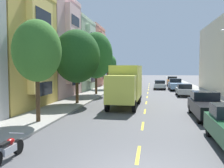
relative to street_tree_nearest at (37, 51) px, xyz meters
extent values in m
plane|color=#4C4C4F|center=(6.40, 23.40, -4.47)|extent=(160.00, 160.00, 0.00)
cube|color=#99968E|center=(-0.70, 21.40, -4.40)|extent=(3.20, 120.00, 0.14)
cube|color=#99968E|center=(13.50, 21.40, -4.40)|extent=(3.20, 120.00, 0.14)
cube|color=yellow|center=(6.40, -4.60, -4.46)|extent=(0.14, 2.20, 0.01)
cube|color=yellow|center=(6.40, 0.40, -4.46)|extent=(0.14, 2.20, 0.01)
cube|color=yellow|center=(6.40, 5.40, -4.46)|extent=(0.14, 2.20, 0.01)
cube|color=yellow|center=(6.40, 10.40, -4.46)|extent=(0.14, 2.20, 0.01)
cube|color=yellow|center=(6.40, 15.40, -4.46)|extent=(0.14, 2.20, 0.01)
cube|color=yellow|center=(6.40, 20.40, -4.46)|extent=(0.14, 2.20, 0.01)
cube|color=yellow|center=(6.40, 25.40, -4.46)|extent=(0.14, 2.20, 0.01)
cube|color=yellow|center=(6.40, 30.40, -4.46)|extent=(0.14, 2.20, 0.01)
cube|color=yellow|center=(6.40, 35.40, -4.46)|extent=(0.14, 2.20, 0.01)
cube|color=yellow|center=(6.40, 40.40, -4.46)|extent=(0.14, 2.20, 0.01)
cube|color=#F9D572|center=(-2.02, 4.98, 0.76)|extent=(0.55, 3.79, 7.56)
cube|color=#1E232D|center=(-1.73, 4.98, -2.72)|extent=(0.04, 2.88, 1.10)
cube|color=#1E232D|center=(-1.73, 4.98, 0.18)|extent=(0.04, 2.88, 1.10)
cube|color=#1E232D|center=(-1.73, 4.98, 3.09)|extent=(0.04, 2.88, 1.10)
cube|color=#CC9E9E|center=(-7.49, 13.60, 1.16)|extent=(10.38, 8.41, 11.25)
cube|color=#FECACA|center=(-2.02, 13.60, 1.61)|extent=(0.55, 3.79, 8.77)
cube|color=#1E232D|center=(-1.73, 13.60, -2.44)|extent=(0.04, 2.88, 1.10)
cube|color=#1E232D|center=(-1.73, 13.60, 0.93)|extent=(0.04, 2.88, 1.10)
cube|color=#1E232D|center=(-1.73, 13.60, 4.31)|extent=(0.04, 2.88, 1.10)
cube|color=#99AD8E|center=(-8.85, 22.21, 0.68)|extent=(13.11, 8.41, 10.28)
cube|color=beige|center=(-2.55, 22.21, 6.04)|extent=(0.60, 8.41, 0.44)
cube|color=beige|center=(-2.02, 22.21, 1.09)|extent=(0.55, 3.79, 8.02)
cube|color=#1E232D|center=(-1.73, 22.21, -2.62)|extent=(0.04, 2.88, 1.10)
cube|color=#1E232D|center=(-1.73, 22.21, 0.47)|extent=(0.04, 2.88, 1.10)
cube|color=#1E232D|center=(-1.73, 22.21, 3.56)|extent=(0.04, 2.88, 1.10)
cube|color=#B27560|center=(-8.74, 30.83, 0.82)|extent=(12.87, 8.41, 10.58)
cube|color=#E19B83|center=(-2.55, 30.83, 6.33)|extent=(0.60, 8.41, 0.44)
cube|color=#E19B83|center=(-2.02, 30.83, 1.24)|extent=(0.55, 3.79, 8.25)
cube|color=#1E232D|center=(-1.73, 30.83, -2.56)|extent=(0.04, 2.88, 1.10)
cube|color=#1E232D|center=(-1.73, 30.83, 0.61)|extent=(0.04, 2.88, 1.10)
cube|color=#1E232D|center=(-1.73, 30.83, 3.78)|extent=(0.04, 2.88, 1.10)
cylinder|color=#47331E|center=(0.00, 0.00, -2.86)|extent=(0.26, 0.26, 2.93)
ellipsoid|color=#387028|center=(0.00, 0.00, 0.02)|extent=(2.96, 2.96, 3.78)
cylinder|color=#47331E|center=(0.00, 8.21, -3.06)|extent=(0.29, 0.29, 2.52)
ellipsoid|color=#1E4C1E|center=(0.00, 8.21, 0.05)|extent=(4.34, 4.34, 4.94)
cylinder|color=#47331E|center=(0.00, 16.42, -2.98)|extent=(0.29, 0.29, 2.69)
ellipsoid|color=#235B23|center=(0.00, 16.42, 0.54)|extent=(4.16, 4.16, 5.79)
cylinder|color=#47331E|center=(0.00, 24.63, -2.85)|extent=(0.30, 0.30, 2.95)
ellipsoid|color=#2D6B2D|center=(0.00, 24.63, -0.27)|extent=(2.83, 2.83, 2.93)
ellipsoid|color=silver|center=(11.45, 2.76, 1.37)|extent=(0.44, 0.28, 0.20)
cube|color=#D8D84C|center=(4.63, 8.92, -2.31)|extent=(2.54, 5.82, 2.99)
cube|color=#D8D84C|center=(4.53, 4.89, -2.71)|extent=(2.35, 1.96, 2.20)
cube|color=black|center=(4.51, 3.99, -2.22)|extent=(2.02, 0.13, 0.97)
cube|color=black|center=(4.69, 11.73, -4.03)|extent=(2.40, 0.22, 0.24)
cylinder|color=black|center=(3.47, 4.87, -3.99)|extent=(0.30, 0.97, 0.96)
cylinder|color=black|center=(5.59, 4.82, -3.99)|extent=(0.30, 0.97, 0.96)
cylinder|color=black|center=(3.61, 10.63, -3.99)|extent=(0.30, 0.97, 0.96)
cylinder|color=black|center=(5.73, 10.58, -3.99)|extent=(0.30, 0.97, 0.96)
cylinder|color=black|center=(3.58, 9.53, -3.99)|extent=(0.30, 0.97, 0.96)
cylinder|color=black|center=(5.70, 9.48, -3.99)|extent=(0.30, 0.97, 0.96)
cube|color=orange|center=(10.88, 35.04, -3.74)|extent=(2.14, 5.35, 0.80)
cube|color=black|center=(10.91, 36.21, -3.04)|extent=(1.80, 1.64, 0.60)
cylinder|color=black|center=(11.82, 36.82, -4.14)|extent=(0.24, 0.67, 0.66)
cylinder|color=black|center=(10.04, 36.87, -4.14)|extent=(0.24, 0.67, 0.66)
cylinder|color=black|center=(11.72, 33.22, -4.14)|extent=(0.24, 0.67, 0.66)
cylinder|color=black|center=(9.94, 33.27, -4.14)|extent=(0.24, 0.67, 0.66)
cylinder|color=black|center=(9.76, -1.42, -4.14)|extent=(0.23, 0.66, 0.66)
cube|color=#7A9EC6|center=(10.62, 25.23, -3.74)|extent=(2.11, 5.34, 0.80)
cube|color=black|center=(10.59, 26.40, -3.04)|extent=(1.79, 1.63, 0.60)
cylinder|color=black|center=(11.47, 27.05, -4.14)|extent=(0.23, 0.66, 0.66)
cylinder|color=black|center=(9.69, 27.02, -4.14)|extent=(0.23, 0.66, 0.66)
cylinder|color=black|center=(11.54, 23.45, -4.14)|extent=(0.23, 0.66, 0.66)
cylinder|color=black|center=(9.76, 23.42, -4.14)|extent=(0.23, 0.66, 0.66)
cube|color=black|center=(10.73, 3.37, -3.74)|extent=(2.00, 5.30, 0.80)
cube|color=black|center=(10.73, 4.54, -3.04)|extent=(1.76, 1.59, 0.60)
cylinder|color=black|center=(11.62, 5.18, -4.14)|extent=(0.22, 0.66, 0.66)
cylinder|color=black|center=(9.84, 5.17, -4.14)|extent=(0.22, 0.66, 0.66)
cylinder|color=black|center=(9.84, 1.57, -4.14)|extent=(0.22, 0.66, 0.66)
cube|color=#333338|center=(2.01, 26.90, -3.74)|extent=(2.01, 5.30, 0.80)
cube|color=black|center=(2.00, 25.73, -3.04)|extent=(1.76, 1.59, 0.60)
cylinder|color=black|center=(1.11, 25.10, -4.14)|extent=(0.22, 0.66, 0.66)
cylinder|color=black|center=(2.89, 25.09, -4.14)|extent=(0.22, 0.66, 0.66)
cylinder|color=black|center=(1.12, 28.70, -4.14)|extent=(0.22, 0.66, 0.66)
cylinder|color=black|center=(2.90, 28.70, -4.14)|extent=(0.22, 0.66, 0.66)
cube|color=#B2B5BA|center=(10.84, 17.22, -3.83)|extent=(1.77, 4.01, 0.62)
cube|color=black|center=(10.84, 16.74, -3.24)|extent=(1.54, 1.69, 0.55)
cylinder|color=black|center=(11.61, 18.57, -4.14)|extent=(0.22, 0.66, 0.66)
cylinder|color=black|center=(10.09, 18.59, -4.14)|extent=(0.22, 0.66, 0.66)
cylinder|color=black|center=(11.59, 15.85, -4.14)|extent=(0.22, 0.66, 0.66)
cylinder|color=black|center=(10.07, 15.87, -4.14)|extent=(0.22, 0.66, 0.66)
cube|color=tan|center=(2.09, 34.67, -3.84)|extent=(1.87, 4.53, 0.60)
cube|color=black|center=(2.09, 34.90, -3.29)|extent=(1.62, 2.18, 0.50)
cylinder|color=black|center=(1.28, 33.15, -4.14)|extent=(0.23, 0.66, 0.66)
cylinder|color=black|center=(2.86, 33.13, -4.14)|extent=(0.23, 0.66, 0.66)
cylinder|color=black|center=(1.32, 36.21, -4.14)|extent=(0.23, 0.66, 0.66)
cylinder|color=black|center=(2.90, 36.19, -4.14)|extent=(0.23, 0.66, 0.66)
cube|color=#AD1E1E|center=(2.14, 48.20, -3.74)|extent=(2.03, 5.31, 0.80)
cube|color=black|center=(2.15, 47.03, -3.04)|extent=(1.77, 1.60, 0.60)
cylinder|color=black|center=(1.26, 46.39, -4.14)|extent=(0.22, 0.66, 0.66)
cylinder|color=black|center=(3.04, 46.40, -4.14)|extent=(0.22, 0.66, 0.66)
cylinder|color=black|center=(1.24, 49.99, -4.14)|extent=(0.22, 0.66, 0.66)
cylinder|color=black|center=(3.02, 50.00, -4.14)|extent=(0.22, 0.66, 0.66)
cube|color=silver|center=(8.20, 26.86, -3.84)|extent=(1.80, 4.50, 0.60)
cube|color=black|center=(8.20, 26.64, -3.29)|extent=(1.58, 2.16, 0.50)
cylinder|color=black|center=(8.99, 28.39, -4.14)|extent=(0.22, 0.66, 0.66)
cylinder|color=black|center=(7.41, 28.39, -4.14)|extent=(0.22, 0.66, 0.66)
cylinder|color=black|center=(8.99, 25.33, -4.14)|extent=(0.22, 0.66, 0.66)
cylinder|color=black|center=(7.41, 25.33, -4.14)|extent=(0.22, 0.66, 0.66)
cylinder|color=black|center=(1.66, -5.29, -4.17)|extent=(0.15, 0.60, 0.60)
cube|color=silver|center=(1.65, -6.02, -4.05)|extent=(0.29, 0.81, 0.28)
ellipsoid|color=maroon|center=(1.65, -5.84, -3.79)|extent=(0.24, 0.48, 0.22)
cube|color=black|center=(1.65, -6.28, -3.77)|extent=(0.22, 0.52, 0.10)
cylinder|color=silver|center=(1.66, -5.41, -3.59)|extent=(0.62, 0.04, 0.03)
camera|label=1|loc=(6.90, -14.43, -1.01)|focal=40.28mm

